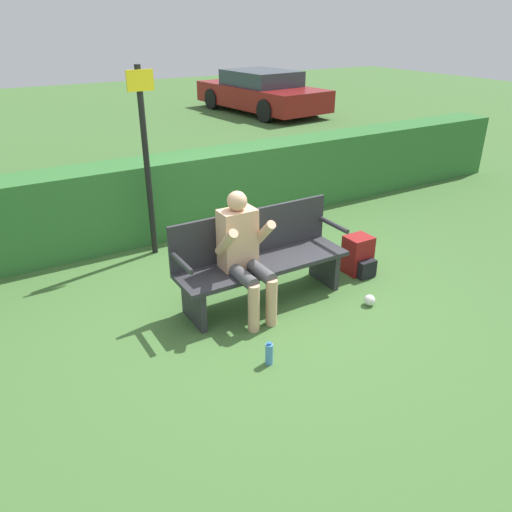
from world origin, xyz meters
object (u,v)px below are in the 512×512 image
object	(u,v)px
backpack	(359,256)
water_bottle	(269,354)
person_seated	(244,251)
parked_car	(261,92)
park_bench	(260,258)
signpost	(146,156)

from	to	relation	value
backpack	water_bottle	distance (m)	1.99
person_seated	parked_car	size ratio (longest dim) A/B	0.26
park_bench	backpack	bearing A→B (deg)	-4.43
backpack	parked_car	bearing A→B (deg)	64.45
park_bench	signpost	distance (m)	1.88
water_bottle	parked_car	size ratio (longest dim) A/B	0.05
backpack	parked_car	xyz separation A→B (m)	(4.65, 9.72, 0.39)
person_seated	water_bottle	world-z (taller)	person_seated
signpost	parked_car	size ratio (longest dim) A/B	0.48
water_bottle	signpost	world-z (taller)	signpost
signpost	parked_car	bearing A→B (deg)	51.09
person_seated	backpack	xyz separation A→B (m)	(1.53, 0.04, -0.45)
park_bench	water_bottle	world-z (taller)	park_bench
park_bench	backpack	distance (m)	1.29
water_bottle	parked_car	world-z (taller)	parked_car
person_seated	signpost	distance (m)	1.87
parked_car	park_bench	bearing A→B (deg)	142.39
water_bottle	signpost	bearing A→B (deg)	90.77
person_seated	water_bottle	bearing A→B (deg)	-106.01
backpack	parked_car	size ratio (longest dim) A/B	0.10
person_seated	parked_car	distance (m)	11.56
parked_car	backpack	bearing A→B (deg)	148.40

